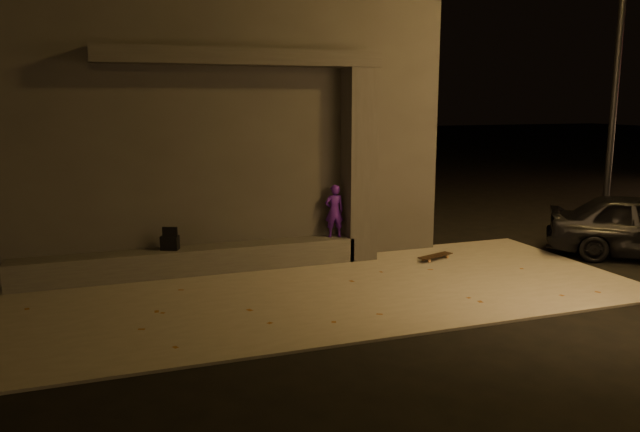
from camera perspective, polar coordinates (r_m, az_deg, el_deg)
name	(u,v)px	position (r m, az deg, el deg)	size (l,w,h in m)	color
ground	(352,339)	(8.25, 2.94, -11.17)	(120.00, 120.00, 0.00)	black
sidewalk	(303,293)	(10.01, -1.52, -7.08)	(11.00, 4.40, 0.04)	slate
building	(192,121)	(13.70, -11.62, 8.48)	(9.00, 5.10, 5.22)	#3C3937
ledge	(192,260)	(11.26, -11.65, -4.00)	(6.00, 0.55, 0.45)	#4B4944
column	(359,165)	(11.84, 3.60, 4.66)	(0.55, 0.55, 3.60)	#3C3937
canopy	(242,57)	(11.16, -7.14, 14.21)	(5.00, 0.70, 0.28)	#3C3937
skateboarder	(334,211)	(11.77, 1.32, 0.47)	(0.37, 0.24, 1.00)	#481690
backpack	(170,242)	(11.13, -13.57, -2.29)	(0.35, 0.30, 0.42)	black
skateboard	(435,256)	(12.17, 10.51, -3.61)	(0.81, 0.45, 0.09)	black
street_lamp_2	(620,31)	(14.83, 25.74, 15.02)	(0.36, 0.36, 7.93)	black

